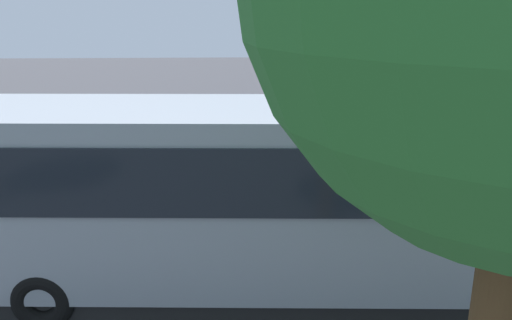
# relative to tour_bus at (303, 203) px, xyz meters

# --- Properties ---
(ground_plane) EXTENTS (80.00, 80.00, 0.00)m
(ground_plane) POSITION_rel_tour_bus_xyz_m (-0.18, -4.61, -1.65)
(ground_plane) COLOR #38383D
(tour_bus) EXTENTS (11.59, 3.16, 3.25)m
(tour_bus) POSITION_rel_tour_bus_xyz_m (0.00, 0.00, 0.00)
(tour_bus) COLOR #8C939E
(tour_bus) RESTS_ON ground_plane
(spectator_far_left) EXTENTS (0.58, 0.38, 1.74)m
(spectator_far_left) POSITION_rel_tour_bus_xyz_m (-2.03, -3.15, -0.61)
(spectator_far_left) COLOR #473823
(spectator_far_left) RESTS_ON ground_plane
(spectator_left) EXTENTS (0.58, 0.35, 1.73)m
(spectator_left) POSITION_rel_tour_bus_xyz_m (-0.73, -2.90, -0.62)
(spectator_left) COLOR black
(spectator_left) RESTS_ON ground_plane
(spectator_centre) EXTENTS (0.58, 0.36, 1.66)m
(spectator_centre) POSITION_rel_tour_bus_xyz_m (0.35, -2.90, -0.66)
(spectator_centre) COLOR black
(spectator_centre) RESTS_ON ground_plane
(spectator_right) EXTENTS (0.58, 0.35, 1.70)m
(spectator_right) POSITION_rel_tour_bus_xyz_m (1.49, -3.17, -0.64)
(spectator_right) COLOR #473823
(spectator_right) RESTS_ON ground_plane
(parked_motorcycle_silver) EXTENTS (2.04, 0.66, 0.99)m
(parked_motorcycle_silver) POSITION_rel_tour_bus_xyz_m (-3.30, -2.21, -1.16)
(parked_motorcycle_silver) COLOR black
(parked_motorcycle_silver) RESTS_ON ground_plane
(stunt_motorcycle) EXTENTS (1.91, 0.71, 1.84)m
(stunt_motorcycle) POSITION_rel_tour_bus_xyz_m (2.23, -6.46, -0.60)
(stunt_motorcycle) COLOR black
(stunt_motorcycle) RESTS_ON ground_plane
(traffic_cone) EXTENTS (0.34, 0.34, 0.63)m
(traffic_cone) POSITION_rel_tour_bus_xyz_m (-0.01, -7.28, -1.34)
(traffic_cone) COLOR orange
(traffic_cone) RESTS_ON ground_plane
(bay_line_a) EXTENTS (0.21, 3.68, 0.01)m
(bay_line_a) POSITION_rel_tour_bus_xyz_m (-2.83, -6.01, -1.64)
(bay_line_a) COLOR white
(bay_line_a) RESTS_ON ground_plane
(bay_line_b) EXTENTS (0.21, 3.69, 0.01)m
(bay_line_b) POSITION_rel_tour_bus_xyz_m (-0.35, -6.01, -1.64)
(bay_line_b) COLOR white
(bay_line_b) RESTS_ON ground_plane
(bay_line_c) EXTENTS (0.24, 4.87, 0.01)m
(bay_line_c) POSITION_rel_tour_bus_xyz_m (2.12, -6.01, -1.64)
(bay_line_c) COLOR white
(bay_line_c) RESTS_ON ground_plane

